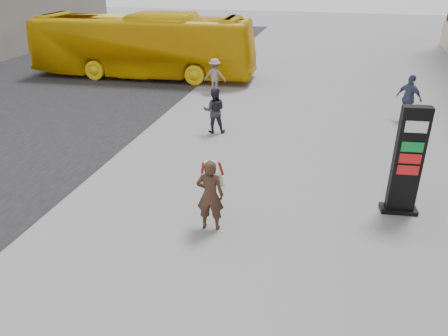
% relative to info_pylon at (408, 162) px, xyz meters
% --- Properties ---
extents(ground, '(100.00, 100.00, 0.00)m').
position_rel_info_pylon_xyz_m(ground, '(-3.68, -1.13, -1.39)').
color(ground, '#9E9EA3').
extents(info_pylon, '(0.93, 0.53, 2.79)m').
position_rel_info_pylon_xyz_m(info_pylon, '(0.00, 0.00, 0.00)').
color(info_pylon, black).
rests_on(info_pylon, ground).
extents(woman, '(0.70, 0.65, 1.78)m').
position_rel_info_pylon_xyz_m(woman, '(-4.46, -1.90, -0.48)').
color(woman, '#322316').
rests_on(woman, ground).
extents(bus, '(12.23, 3.42, 3.37)m').
position_rel_info_pylon_xyz_m(bus, '(-12.12, 11.89, 0.29)').
color(bus, '#DFB10A').
rests_on(bus, road).
extents(pedestrian_a, '(0.94, 0.80, 1.68)m').
position_rel_info_pylon_xyz_m(pedestrian_a, '(-6.08, 4.40, -0.55)').
color(pedestrian_a, '#27272F').
rests_on(pedestrian_a, ground).
extents(pedestrian_b, '(1.10, 0.68, 1.64)m').
position_rel_info_pylon_xyz_m(pedestrian_b, '(-7.51, 9.73, -0.57)').
color(pedestrian_b, gray).
rests_on(pedestrian_b, ground).
extents(pedestrian_c, '(1.11, 1.04, 1.84)m').
position_rel_info_pylon_xyz_m(pedestrian_c, '(1.02, 7.55, -0.47)').
color(pedestrian_c, '#3E4B68').
rests_on(pedestrian_c, ground).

